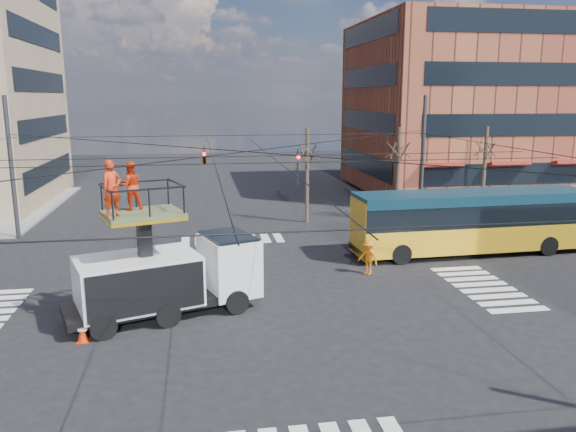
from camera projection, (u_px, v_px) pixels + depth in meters
The scene contains 13 objects.
ground at pixel (249, 301), 22.20m from camera, with size 120.00×120.00×0.00m, color black.
sidewalk_ne at pixel (481, 195), 45.76m from camera, with size 18.00×18.00×0.12m, color slate.
crosswalks at pixel (249, 300), 22.20m from camera, with size 22.40×22.40×0.02m, color silver, non-canonical shape.
building_ne at pixel (481, 108), 47.33m from camera, with size 20.06×16.06×14.00m.
overhead_network at pixel (244, 192), 21.68m from camera, with size 24.24×24.24×8.00m.
tree_a at pixel (307, 150), 35.05m from camera, with size 2.00×2.00×6.00m.
tree_b at pixel (399, 149), 35.99m from camera, with size 2.00×2.00×6.00m.
tree_c at pixel (486, 147), 36.93m from camera, with size 2.00×2.00×6.00m.
utility_truck at pixel (167, 263), 20.49m from camera, with size 7.37×4.45×5.87m.
city_bus at pixel (472, 220), 28.64m from camera, with size 12.32×3.01×3.20m.
traffic_cone at pixel (82, 332), 18.41m from camera, with size 0.36×0.36×0.71m, color red.
worker_ground at pixel (99, 307), 18.95m from camera, with size 1.09×0.46×1.87m, color orange.
flagger at pixel (368, 257), 25.38m from camera, with size 1.04×0.60×1.61m, color #D0640D.
Camera 1 is at (-1.83, -20.99, 7.92)m, focal length 35.00 mm.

